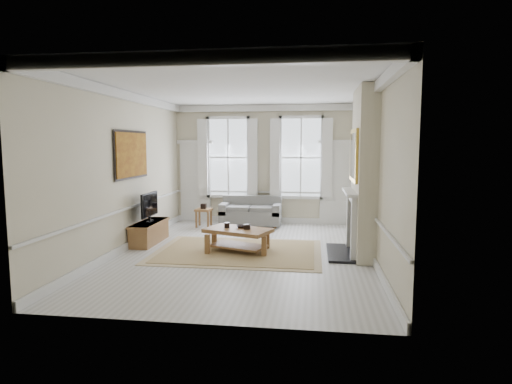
# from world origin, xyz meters

# --- Properties ---
(floor) EXTENTS (7.20, 7.20, 0.00)m
(floor) POSITION_xyz_m (0.00, 0.00, 0.00)
(floor) COLOR #B7B5AD
(floor) RESTS_ON ground
(ceiling) EXTENTS (7.20, 7.20, 0.00)m
(ceiling) POSITION_xyz_m (0.00, 0.00, 3.40)
(ceiling) COLOR white
(ceiling) RESTS_ON back_wall
(back_wall) EXTENTS (5.20, 0.00, 5.20)m
(back_wall) POSITION_xyz_m (0.00, 3.60, 1.70)
(back_wall) COLOR beige
(back_wall) RESTS_ON floor
(left_wall) EXTENTS (0.00, 7.20, 7.20)m
(left_wall) POSITION_xyz_m (-2.60, 0.00, 1.70)
(left_wall) COLOR beige
(left_wall) RESTS_ON floor
(right_wall) EXTENTS (0.00, 7.20, 7.20)m
(right_wall) POSITION_xyz_m (2.60, 0.00, 1.70)
(right_wall) COLOR beige
(right_wall) RESTS_ON floor
(window_left) EXTENTS (1.26, 0.20, 2.20)m
(window_left) POSITION_xyz_m (-1.05, 3.55, 1.90)
(window_left) COLOR #B2BCC6
(window_left) RESTS_ON back_wall
(window_right) EXTENTS (1.26, 0.20, 2.20)m
(window_right) POSITION_xyz_m (1.05, 3.55, 1.90)
(window_right) COLOR #B2BCC6
(window_right) RESTS_ON back_wall
(door_left) EXTENTS (0.90, 0.08, 2.30)m
(door_left) POSITION_xyz_m (-2.05, 3.56, 1.15)
(door_left) COLOR silver
(door_left) RESTS_ON floor
(door_right) EXTENTS (0.90, 0.08, 2.30)m
(door_right) POSITION_xyz_m (2.05, 3.56, 1.15)
(door_right) COLOR silver
(door_right) RESTS_ON floor
(painting) EXTENTS (0.05, 1.66, 1.06)m
(painting) POSITION_xyz_m (-2.56, 0.30, 2.05)
(painting) COLOR #AA781D
(painting) RESTS_ON left_wall
(chimney_breast) EXTENTS (0.35, 1.70, 3.38)m
(chimney_breast) POSITION_xyz_m (2.43, 0.20, 1.70)
(chimney_breast) COLOR beige
(chimney_breast) RESTS_ON floor
(hearth) EXTENTS (0.55, 1.50, 0.05)m
(hearth) POSITION_xyz_m (2.00, 0.20, 0.03)
(hearth) COLOR black
(hearth) RESTS_ON floor
(fireplace) EXTENTS (0.21, 1.45, 1.33)m
(fireplace) POSITION_xyz_m (2.20, 0.20, 0.73)
(fireplace) COLOR silver
(fireplace) RESTS_ON floor
(mirror) EXTENTS (0.06, 1.26, 1.06)m
(mirror) POSITION_xyz_m (2.21, 0.20, 2.05)
(mirror) COLOR gold
(mirror) RESTS_ON chimney_breast
(sofa) EXTENTS (1.68, 0.82, 0.82)m
(sofa) POSITION_xyz_m (-0.32, 3.11, 0.35)
(sofa) COLOR slate
(sofa) RESTS_ON floor
(side_table) EXTENTS (0.45, 0.45, 0.51)m
(side_table) POSITION_xyz_m (-1.59, 2.72, 0.40)
(side_table) COLOR brown
(side_table) RESTS_ON floor
(rug) EXTENTS (3.50, 2.60, 0.02)m
(rug) POSITION_xyz_m (-0.15, 0.09, 0.01)
(rug) COLOR tan
(rug) RESTS_ON floor
(coffee_table) EXTENTS (1.53, 1.19, 0.50)m
(coffee_table) POSITION_xyz_m (-0.15, 0.09, 0.42)
(coffee_table) COLOR brown
(coffee_table) RESTS_ON rug
(ceramic_pot_a) EXTENTS (0.11, 0.11, 0.11)m
(ceramic_pot_a) POSITION_xyz_m (-0.40, 0.14, 0.56)
(ceramic_pot_a) COLOR black
(ceramic_pot_a) RESTS_ON coffee_table
(ceramic_pot_b) EXTENTS (0.15, 0.15, 0.11)m
(ceramic_pot_b) POSITION_xyz_m (0.05, 0.04, 0.56)
(ceramic_pot_b) COLOR black
(ceramic_pot_b) RESTS_ON coffee_table
(bowl) EXTENTS (0.27, 0.27, 0.05)m
(bowl) POSITION_xyz_m (-0.10, 0.19, 0.53)
(bowl) COLOR black
(bowl) RESTS_ON coffee_table
(tv_stand) EXTENTS (0.44, 1.38, 0.49)m
(tv_stand) POSITION_xyz_m (-2.34, 0.64, 0.25)
(tv_stand) COLOR brown
(tv_stand) RESTS_ON floor
(tv) EXTENTS (0.08, 0.90, 0.68)m
(tv) POSITION_xyz_m (-2.32, 0.64, 0.89)
(tv) COLOR black
(tv) RESTS_ON tv_stand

